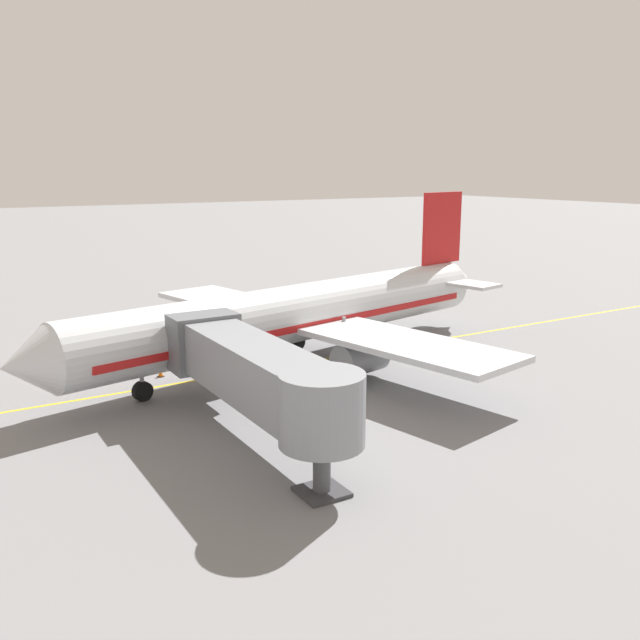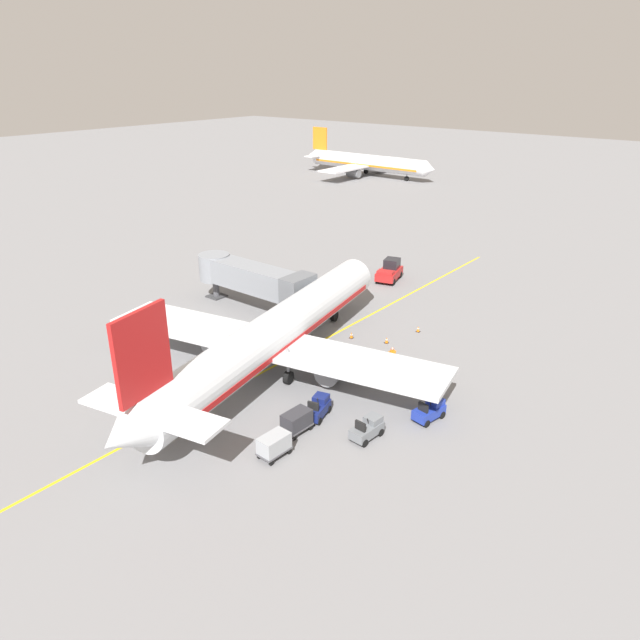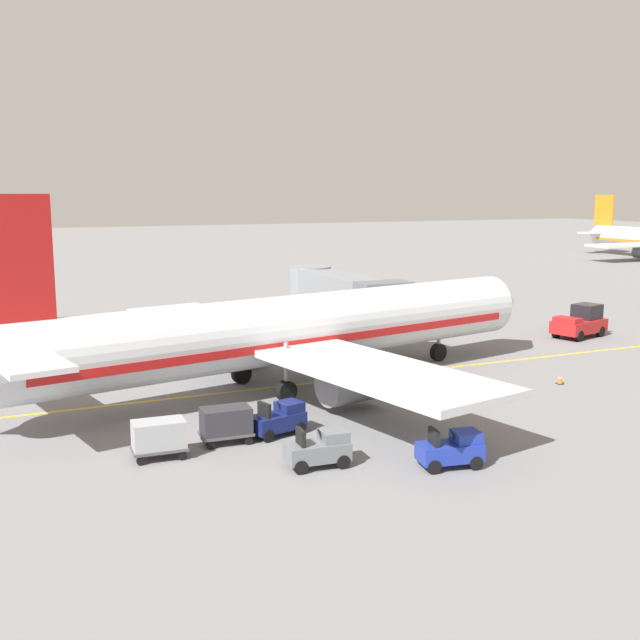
{
  "view_description": "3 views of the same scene",
  "coord_description": "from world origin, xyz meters",
  "px_view_note": "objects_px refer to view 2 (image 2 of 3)",
  "views": [
    {
      "loc": [
        -37.12,
        20.44,
        12.47
      ],
      "look_at": [
        -1.28,
        -1.21,
        3.04
      ],
      "focal_mm": 38.03,
      "sensor_mm": 36.0,
      "label": 1
    },
    {
      "loc": [
        31.22,
        -33.06,
        23.51
      ],
      "look_at": [
        2.13,
        3.18,
        3.65
      ],
      "focal_mm": 33.32,
      "sensor_mm": 36.0,
      "label": 2
    },
    {
      "loc": [
        38.24,
        -15.9,
        10.74
      ],
      "look_at": [
        0.72,
        1.0,
        3.73
      ],
      "focal_mm": 42.51,
      "sensor_mm": 36.0,
      "label": 3
    }
  ],
  "objects_px": {
    "baggage_cart_second_in_train": "(274,444)",
    "parked_airliner": "(274,334)",
    "safety_cone_wing_tip": "(418,329)",
    "baggage_tug_trailing": "(430,411)",
    "ground_crew_loader": "(324,354)",
    "baggage_tug_spare": "(367,429)",
    "ground_crew_wing_walker": "(392,355)",
    "safety_cone_nose_left": "(387,340)",
    "baggage_tug_lead": "(318,408)",
    "distant_taxiing_airliner": "(367,163)",
    "safety_cone_nose_right": "(351,335)",
    "pushback_tractor": "(390,271)",
    "jet_bridge": "(252,278)",
    "baggage_cart_front": "(297,420)"
  },
  "relations": [
    {
      "from": "baggage_tug_spare",
      "to": "baggage_cart_second_in_train",
      "type": "xyz_separation_m",
      "value": [
        -3.53,
        -5.56,
        0.24
      ]
    },
    {
      "from": "safety_cone_wing_tip",
      "to": "distant_taxiing_airliner",
      "type": "distance_m",
      "value": 89.03
    },
    {
      "from": "baggage_tug_lead",
      "to": "ground_crew_wing_walker",
      "type": "distance_m",
      "value": 10.2
    },
    {
      "from": "ground_crew_loader",
      "to": "safety_cone_nose_left",
      "type": "bearing_deg",
      "value": 73.89
    },
    {
      "from": "baggage_tug_spare",
      "to": "safety_cone_wing_tip",
      "type": "xyz_separation_m",
      "value": [
        -6.26,
        17.71,
        -0.42
      ]
    },
    {
      "from": "parked_airliner",
      "to": "jet_bridge",
      "type": "bearing_deg",
      "value": 142.19
    },
    {
      "from": "jet_bridge",
      "to": "baggage_tug_lead",
      "type": "height_order",
      "value": "jet_bridge"
    },
    {
      "from": "baggage_tug_lead",
      "to": "safety_cone_wing_tip",
      "type": "relative_size",
      "value": 4.62
    },
    {
      "from": "parked_airliner",
      "to": "safety_cone_nose_left",
      "type": "bearing_deg",
      "value": 65.6
    },
    {
      "from": "baggage_tug_spare",
      "to": "baggage_cart_second_in_train",
      "type": "bearing_deg",
      "value": -122.4
    },
    {
      "from": "parked_airliner",
      "to": "baggage_tug_trailing",
      "type": "bearing_deg",
      "value": 5.0
    },
    {
      "from": "distant_taxiing_airliner",
      "to": "safety_cone_nose_right",
      "type": "bearing_deg",
      "value": -56.25
    },
    {
      "from": "jet_bridge",
      "to": "ground_crew_loader",
      "type": "height_order",
      "value": "jet_bridge"
    },
    {
      "from": "jet_bridge",
      "to": "baggage_tug_lead",
      "type": "relative_size",
      "value": 5.39
    },
    {
      "from": "safety_cone_wing_tip",
      "to": "baggage_tug_spare",
      "type": "bearing_deg",
      "value": -70.54
    },
    {
      "from": "parked_airliner",
      "to": "safety_cone_nose_right",
      "type": "height_order",
      "value": "parked_airliner"
    },
    {
      "from": "parked_airliner",
      "to": "jet_bridge",
      "type": "distance_m",
      "value": 13.82
    },
    {
      "from": "parked_airliner",
      "to": "safety_cone_nose_left",
      "type": "xyz_separation_m",
      "value": [
        4.61,
        10.16,
        -2.9
      ]
    },
    {
      "from": "safety_cone_nose_left",
      "to": "distant_taxiing_airliner",
      "type": "distance_m",
      "value": 91.67
    },
    {
      "from": "baggage_tug_lead",
      "to": "baggage_tug_trailing",
      "type": "relative_size",
      "value": 1.02
    },
    {
      "from": "baggage_tug_trailing",
      "to": "safety_cone_nose_left",
      "type": "distance_m",
      "value": 12.99
    },
    {
      "from": "jet_bridge",
      "to": "safety_cone_nose_right",
      "type": "xyz_separation_m",
      "value": [
        12.35,
        0.54,
        -3.17
      ]
    },
    {
      "from": "ground_crew_wing_walker",
      "to": "safety_cone_nose_left",
      "type": "bearing_deg",
      "value": 128.41
    },
    {
      "from": "jet_bridge",
      "to": "distant_taxiing_airliner",
      "type": "distance_m",
      "value": 85.01
    },
    {
      "from": "safety_cone_nose_left",
      "to": "distant_taxiing_airliner",
      "type": "relative_size",
      "value": 0.02
    },
    {
      "from": "jet_bridge",
      "to": "safety_cone_wing_tip",
      "type": "relative_size",
      "value": 24.89
    },
    {
      "from": "ground_crew_wing_walker",
      "to": "baggage_tug_lead",
      "type": "bearing_deg",
      "value": -89.37
    },
    {
      "from": "ground_crew_loader",
      "to": "safety_cone_nose_right",
      "type": "xyz_separation_m",
      "value": [
        -1.19,
        5.72,
        -0.66
      ]
    },
    {
      "from": "ground_crew_wing_walker",
      "to": "distant_taxiing_airliner",
      "type": "relative_size",
      "value": 0.05
    },
    {
      "from": "baggage_tug_lead",
      "to": "baggage_tug_spare",
      "type": "distance_m",
      "value": 4.35
    },
    {
      "from": "jet_bridge",
      "to": "baggage_tug_lead",
      "type": "distance_m",
      "value": 22.16
    },
    {
      "from": "pushback_tractor",
      "to": "jet_bridge",
      "type": "bearing_deg",
      "value": -110.09
    },
    {
      "from": "jet_bridge",
      "to": "baggage_cart_front",
      "type": "bearing_deg",
      "value": -38.0
    },
    {
      "from": "baggage_cart_front",
      "to": "baggage_cart_second_in_train",
      "type": "relative_size",
      "value": 1.0
    },
    {
      "from": "ground_crew_wing_walker",
      "to": "ground_crew_loader",
      "type": "bearing_deg",
      "value": -144.74
    },
    {
      "from": "safety_cone_wing_tip",
      "to": "baggage_cart_second_in_train",
      "type": "bearing_deg",
      "value": -83.32
    },
    {
      "from": "parked_airliner",
      "to": "baggage_cart_front",
      "type": "height_order",
      "value": "parked_airliner"
    },
    {
      "from": "baggage_tug_trailing",
      "to": "pushback_tractor",
      "type": "bearing_deg",
      "value": 128.02
    },
    {
      "from": "baggage_tug_spare",
      "to": "safety_cone_wing_tip",
      "type": "relative_size",
      "value": 4.38
    },
    {
      "from": "baggage_tug_spare",
      "to": "distant_taxiing_airliner",
      "type": "relative_size",
      "value": 0.07
    },
    {
      "from": "pushback_tractor",
      "to": "baggage_tug_spare",
      "type": "xyz_separation_m",
      "value": [
        16.63,
        -28.79,
        -0.39
      ]
    },
    {
      "from": "baggage_cart_front",
      "to": "ground_crew_loader",
      "type": "distance_m",
      "value": 10.57
    },
    {
      "from": "baggage_cart_second_in_train",
      "to": "parked_airliner",
      "type": "bearing_deg",
      "value": 132.55
    },
    {
      "from": "baggage_tug_lead",
      "to": "safety_cone_nose_right",
      "type": "distance_m",
      "value": 13.95
    },
    {
      "from": "parked_airliner",
      "to": "ground_crew_loader",
      "type": "relative_size",
      "value": 21.96
    },
    {
      "from": "safety_cone_nose_right",
      "to": "baggage_tug_trailing",
      "type": "bearing_deg",
      "value": -31.7
    },
    {
      "from": "parked_airliner",
      "to": "baggage_tug_trailing",
      "type": "xyz_separation_m",
      "value": [
        14.03,
        1.23,
        -2.47
      ]
    },
    {
      "from": "baggage_tug_trailing",
      "to": "distant_taxiing_airliner",
      "type": "distance_m",
      "value": 104.44
    },
    {
      "from": "jet_bridge",
      "to": "baggage_tug_trailing",
      "type": "relative_size",
      "value": 5.5
    },
    {
      "from": "baggage_tug_trailing",
      "to": "ground_crew_loader",
      "type": "height_order",
      "value": "ground_crew_loader"
    }
  ]
}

